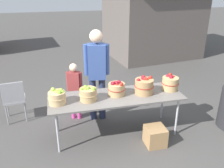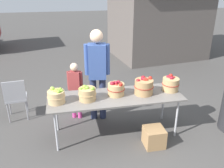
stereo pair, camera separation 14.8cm
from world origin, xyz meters
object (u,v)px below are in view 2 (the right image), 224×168
at_px(market_table, 116,98).
at_px(folding_chair, 16,96).
at_px(child_customer, 75,87).
at_px(apple_basket_green_1, 87,93).
at_px(apple_basket_red_0, 116,89).
at_px(apple_basket_red_2, 171,84).
at_px(vendor_adult, 97,69).
at_px(produce_crate, 154,137).
at_px(apple_basket_red_1, 144,86).
at_px(apple_basket_green_0, 56,96).

xyz_separation_m(market_table, folding_chair, (-1.80, 0.87, -0.20)).
distance_m(market_table, child_customer, 0.95).
height_order(apple_basket_green_1, child_customer, child_customer).
xyz_separation_m(apple_basket_red_0, folding_chair, (-1.82, 0.83, -0.36)).
height_order(market_table, child_customer, child_customer).
height_order(apple_basket_red_0, child_customer, child_customer).
bearing_deg(market_table, apple_basket_green_1, -175.26).
relative_size(apple_basket_red_2, vendor_adult, 0.17).
bearing_deg(produce_crate, child_customer, 135.70).
bearing_deg(apple_basket_green_1, apple_basket_red_1, 2.09).
xyz_separation_m(apple_basket_green_1, child_customer, (-0.16, 0.73, -0.18)).
bearing_deg(vendor_adult, produce_crate, 134.22).
bearing_deg(child_customer, folding_chair, 9.90).
bearing_deg(apple_basket_red_0, apple_basket_red_1, -5.88).
xyz_separation_m(market_table, apple_basket_green_1, (-0.49, -0.04, 0.16)).
relative_size(folding_chair, produce_crate, 2.64).
bearing_deg(child_customer, apple_basket_red_1, 167.41).
xyz_separation_m(apple_basket_green_0, produce_crate, (1.54, -0.44, -0.70)).
bearing_deg(apple_basket_red_1, apple_basket_red_0, 174.12).
bearing_deg(vendor_adult, apple_basket_green_1, 75.43).
distance_m(apple_basket_red_1, apple_basket_red_2, 0.52).
bearing_deg(apple_basket_green_1, folding_chair, 145.19).
bearing_deg(vendor_adult, market_table, 118.75).
xyz_separation_m(apple_basket_green_0, apple_basket_green_1, (0.50, -0.00, -0.00)).
distance_m(apple_basket_red_1, folding_chair, 2.49).
distance_m(apple_basket_red_0, vendor_adult, 0.63).
xyz_separation_m(apple_basket_green_0, apple_basket_red_2, (2.00, 0.08, 0.01)).
height_order(apple_basket_green_1, produce_crate, apple_basket_green_1).
relative_size(market_table, apple_basket_green_1, 7.66).
bearing_deg(apple_basket_green_0, folding_chair, 131.87).
xyz_separation_m(market_table, apple_basket_red_2, (1.02, 0.04, 0.17)).
distance_m(child_customer, produce_crate, 1.76).
relative_size(apple_basket_red_2, folding_chair, 0.36).
bearing_deg(folding_chair, apple_basket_green_0, 125.37).
xyz_separation_m(apple_basket_red_2, vendor_adult, (-1.24, 0.55, 0.18)).
height_order(apple_basket_red_1, vendor_adult, vendor_adult).
relative_size(apple_basket_green_0, folding_chair, 0.34).
height_order(apple_basket_red_2, folding_chair, apple_basket_red_2).
xyz_separation_m(apple_basket_green_0, apple_basket_red_1, (1.48, 0.03, 0.02)).
relative_size(apple_basket_red_0, produce_crate, 0.94).
height_order(apple_basket_green_0, folding_chair, apple_basket_green_0).
bearing_deg(child_customer, produce_crate, 154.44).
xyz_separation_m(apple_basket_red_1, folding_chair, (-2.30, 0.88, -0.38)).
height_order(apple_basket_green_1, apple_basket_red_1, apple_basket_red_1).
height_order(folding_chair, produce_crate, folding_chair).
bearing_deg(apple_basket_red_0, folding_chair, 155.55).
relative_size(apple_basket_red_0, vendor_adult, 0.17).
relative_size(apple_basket_green_1, apple_basket_red_2, 0.96).
relative_size(apple_basket_green_0, apple_basket_red_2, 0.95).
relative_size(apple_basket_green_0, child_customer, 0.25).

